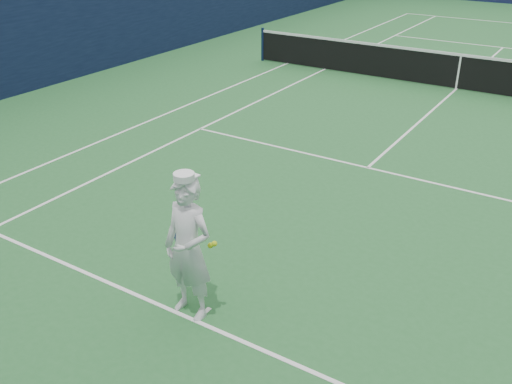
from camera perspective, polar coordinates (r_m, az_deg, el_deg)
ground at (r=17.20m, az=19.35°, el=9.64°), size 80.00×80.00×0.00m
court_markings at (r=17.20m, az=19.35°, el=9.65°), size 11.03×23.83×0.01m
windscreen_fence at (r=16.78m, az=20.40°, el=16.16°), size 20.12×36.12×4.00m
tennis_net at (r=17.06m, az=19.63°, el=11.41°), size 12.88×0.09×1.07m
tennis_player at (r=6.84m, az=-6.78°, el=-5.62°), size 0.77×0.51×1.92m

